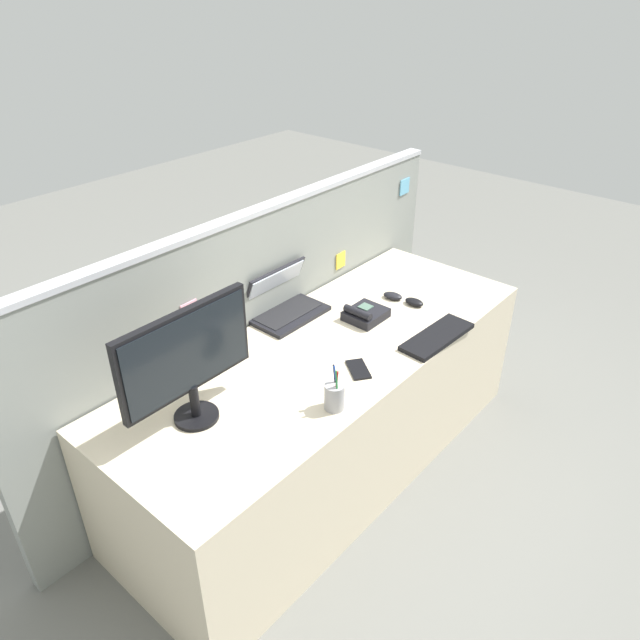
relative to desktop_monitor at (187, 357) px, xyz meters
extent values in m
plane|color=slate|center=(0.70, -0.07, -0.98)|extent=(10.00, 10.00, 0.00)
cube|color=beige|center=(0.70, -0.07, -0.63)|extent=(2.16, 0.80, 0.71)
cube|color=gray|center=(0.70, 0.36, -0.37)|extent=(2.63, 0.06, 1.22)
cube|color=#B7BAC1|center=(0.70, 0.36, 0.25)|extent=(2.63, 0.07, 0.02)
cube|color=#66ADD1|center=(1.86, 0.33, 0.08)|extent=(0.09, 0.01, 0.09)
cube|color=pink|center=(0.27, 0.33, -0.06)|extent=(0.08, 0.01, 0.10)
cube|color=yellow|center=(0.03, 0.33, -0.10)|extent=(0.08, 0.01, 0.07)
cube|color=yellow|center=(1.28, 0.33, -0.18)|extent=(0.08, 0.01, 0.09)
cylinder|color=black|center=(0.00, -0.01, -0.27)|extent=(0.17, 0.17, 0.02)
cylinder|color=black|center=(0.00, -0.01, -0.19)|extent=(0.04, 0.04, 0.13)
cube|color=black|center=(0.00, 0.00, 0.02)|extent=(0.56, 0.03, 0.33)
cube|color=black|center=(0.00, -0.01, 0.02)|extent=(0.53, 0.01, 0.30)
cube|color=black|center=(0.78, 0.26, -0.26)|extent=(0.37, 0.26, 0.02)
cube|color=black|center=(0.78, 0.27, -0.25)|extent=(0.33, 0.19, 0.00)
cube|color=black|center=(0.78, 0.35, -0.15)|extent=(0.37, 0.10, 0.22)
cube|color=silver|center=(0.78, 0.34, -0.15)|extent=(0.34, 0.08, 0.20)
cube|color=black|center=(1.00, -0.05, -0.25)|extent=(0.19, 0.16, 0.04)
cube|color=#4C6B5B|center=(1.03, -0.03, -0.23)|extent=(0.06, 0.06, 0.01)
cylinder|color=black|center=(0.94, -0.05, -0.21)|extent=(0.04, 0.15, 0.04)
cube|color=black|center=(1.07, -0.41, -0.26)|extent=(0.41, 0.16, 0.02)
ellipsoid|color=black|center=(1.25, -0.03, -0.26)|extent=(0.08, 0.11, 0.03)
ellipsoid|color=black|center=(1.27, -0.15, -0.26)|extent=(0.06, 0.10, 0.03)
cylinder|color=#99999E|center=(0.39, -0.36, -0.22)|extent=(0.08, 0.08, 0.11)
cylinder|color=#238438|center=(0.37, -0.38, -0.16)|extent=(0.02, 0.02, 0.14)
cylinder|color=black|center=(0.40, -0.35, -0.16)|extent=(0.01, 0.03, 0.14)
cylinder|color=red|center=(0.38, -0.37, -0.16)|extent=(0.01, 0.02, 0.14)
cylinder|color=blue|center=(0.40, -0.36, -0.16)|extent=(0.01, 0.02, 0.14)
cube|color=black|center=(0.64, -0.28, -0.27)|extent=(0.14, 0.16, 0.01)
camera|label=1|loc=(-1.01, -1.50, 1.20)|focal=33.47mm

